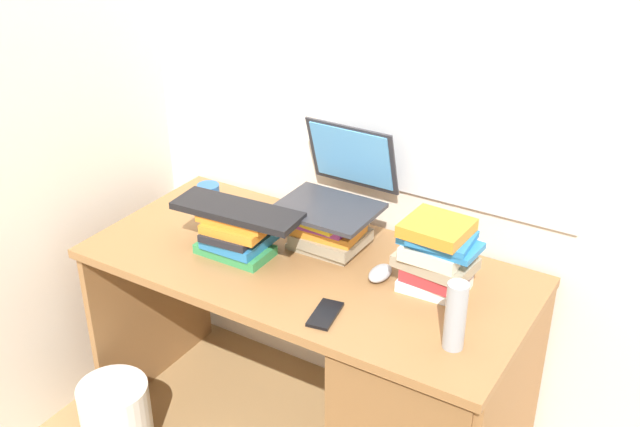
# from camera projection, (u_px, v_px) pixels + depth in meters

# --- Properties ---
(wall_back) EXTENTS (6.00, 0.06, 2.60)m
(wall_back) POSITION_uv_depth(u_px,v_px,m) (369.00, 54.00, 2.43)
(wall_back) COLOR silver
(wall_back) RESTS_ON ground
(wall_left) EXTENTS (0.05, 6.00, 2.60)m
(wall_left) POSITION_uv_depth(u_px,v_px,m) (80.00, 42.00, 2.56)
(wall_left) COLOR beige
(wall_left) RESTS_ON ground
(desk) EXTENTS (1.41, 0.67, 0.72)m
(desk) POSITION_uv_depth(u_px,v_px,m) (400.00, 388.00, 2.38)
(desk) COLOR olive
(desk) RESTS_ON ground
(book_stack_tall) EXTENTS (0.23, 0.21, 0.14)m
(book_stack_tall) POSITION_uv_depth(u_px,v_px,m) (328.00, 231.00, 2.47)
(book_stack_tall) COLOR gray
(book_stack_tall) RESTS_ON desk
(book_stack_keyboard_riser) EXTENTS (0.24, 0.20, 0.14)m
(book_stack_keyboard_riser) POSITION_uv_depth(u_px,v_px,m) (238.00, 233.00, 2.44)
(book_stack_keyboard_riser) COLOR #338C4C
(book_stack_keyboard_riser) RESTS_ON desk
(book_stack_side) EXTENTS (0.25, 0.19, 0.23)m
(book_stack_side) POSITION_uv_depth(u_px,v_px,m) (436.00, 256.00, 2.23)
(book_stack_side) COLOR white
(book_stack_side) RESTS_ON desk
(laptop) EXTENTS (0.31, 0.32, 0.25)m
(laptop) POSITION_uv_depth(u_px,v_px,m) (338.00, 186.00, 2.46)
(laptop) COLOR #2D2D33
(laptop) RESTS_ON book_stack_tall
(keyboard) EXTENTS (0.43, 0.17, 0.02)m
(keyboard) POSITION_uv_depth(u_px,v_px,m) (237.00, 211.00, 2.40)
(keyboard) COLOR black
(keyboard) RESTS_ON book_stack_keyboard_riser
(computer_mouse) EXTENTS (0.06, 0.10, 0.04)m
(computer_mouse) POSITION_uv_depth(u_px,v_px,m) (380.00, 273.00, 2.33)
(computer_mouse) COLOR #A5A8AD
(computer_mouse) RESTS_ON desk
(mug) EXTENTS (0.12, 0.08, 0.09)m
(mug) POSITION_uv_depth(u_px,v_px,m) (209.00, 197.00, 2.73)
(mug) COLOR #265999
(mug) RESTS_ON desk
(water_bottle) EXTENTS (0.06, 0.06, 0.20)m
(water_bottle) POSITION_uv_depth(u_px,v_px,m) (456.00, 316.00, 2.00)
(water_bottle) COLOR #999EA5
(water_bottle) RESTS_ON desk
(cell_phone) EXTENTS (0.09, 0.15, 0.01)m
(cell_phone) POSITION_uv_depth(u_px,v_px,m) (325.00, 314.00, 2.16)
(cell_phone) COLOR black
(cell_phone) RESTS_ON desk
(wastebasket) EXTENTS (0.24, 0.24, 0.27)m
(wastebasket) POSITION_uv_depth(u_px,v_px,m) (117.00, 418.00, 2.64)
(wastebasket) COLOR silver
(wastebasket) RESTS_ON ground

